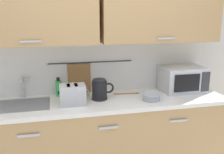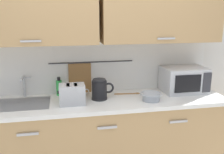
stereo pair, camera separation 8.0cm
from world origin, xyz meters
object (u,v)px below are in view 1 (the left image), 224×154
electric_kettle (100,90)px  mixing_bowl (151,96)px  microwave (182,79)px  mug_near_sink (82,92)px  dish_soap_bottle (59,88)px  wooden_spoon (130,93)px  toaster (73,95)px

electric_kettle → mixing_bowl: (0.49, -0.14, -0.06)m
mixing_bowl → microwave: bearing=26.8°
microwave → mug_near_sink: microwave is taller
microwave → electric_kettle: bearing=-174.6°
mug_near_sink → mixing_bowl: bearing=-21.7°
electric_kettle → dish_soap_bottle: size_ratio=1.16×
electric_kettle → mug_near_sink: electric_kettle is taller
mixing_bowl → wooden_spoon: mixing_bowl is taller
microwave → wooden_spoon: 0.61m
electric_kettle → microwave: bearing=5.4°
microwave → mixing_bowl: (-0.45, -0.23, -0.09)m
mug_near_sink → wooden_spoon: size_ratio=0.43×
mug_near_sink → wooden_spoon: (0.51, -0.03, -0.04)m
dish_soap_bottle → mug_near_sink: 0.25m
mixing_bowl → wooden_spoon: 0.28m
electric_kettle → wooden_spoon: size_ratio=0.82×
mug_near_sink → dish_soap_bottle: bearing=160.7°
microwave → mixing_bowl: size_ratio=2.15×
electric_kettle → dish_soap_bottle: bearing=152.8°
microwave → mixing_bowl: bearing=-153.2°
electric_kettle → mug_near_sink: size_ratio=1.89×
mug_near_sink → mixing_bowl: 0.71m
microwave → toaster: 1.23m
microwave → mug_near_sink: size_ratio=3.83×
mug_near_sink → microwave: bearing=-1.8°
toaster → mixing_bowl: bearing=-3.9°
microwave → wooden_spoon: (-0.60, 0.01, -0.13)m
electric_kettle → toaster: size_ratio=0.89×
wooden_spoon → mixing_bowl: bearing=-58.0°
dish_soap_bottle → wooden_spoon: size_ratio=0.71×
toaster → microwave: bearing=8.2°
mug_near_sink → toaster: size_ratio=0.47×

